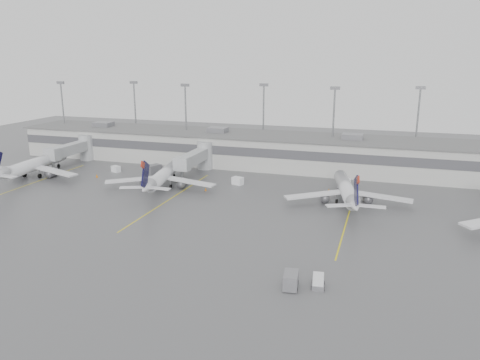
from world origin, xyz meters
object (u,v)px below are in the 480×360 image
(jet_far_left, at_px, (32,165))
(jet_mid_right, at_px, (347,190))
(jet_mid_left, at_px, (162,176))
(baggage_tug, at_px, (318,282))

(jet_far_left, distance_m, jet_mid_right, 72.60)
(jet_far_left, xyz_separation_m, jet_mid_left, (33.53, 0.81, -0.22))
(jet_mid_left, xyz_separation_m, jet_mid_right, (39.06, 0.74, 0.00))
(jet_mid_left, relative_size, baggage_tug, 10.28)
(jet_mid_left, bearing_deg, jet_far_left, 171.04)
(jet_mid_left, distance_m, baggage_tug, 52.39)
(baggage_tug, bearing_deg, jet_far_left, 147.75)
(jet_far_left, relative_size, baggage_tug, 11.17)
(jet_far_left, height_order, baggage_tug, jet_far_left)
(jet_mid_right, xyz_separation_m, baggage_tug, (-0.12, -35.73, -2.12))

